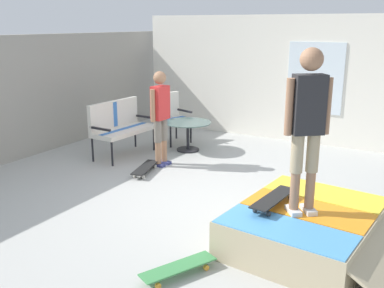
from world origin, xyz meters
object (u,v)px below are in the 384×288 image
patio_table (188,130)px  skateboard_spare (178,268)px  person_watching (160,112)px  person_skater (307,120)px  skateboard_on_ramp (274,199)px  skateboard_by_bench (145,168)px  patio_chair_near_house (170,113)px  patio_bench (119,123)px  skate_ramp (308,228)px

patio_table → skateboard_spare: (-3.84, -2.15, -0.32)m
person_watching → person_skater: bearing=-120.1°
patio_table → skateboard_on_ramp: 3.83m
skateboard_spare → skateboard_by_bench: bearing=41.8°
skateboard_spare → patio_chair_near_house: bearing=33.6°
patio_bench → skateboard_spare: bearing=-133.5°
patio_table → person_skater: size_ratio=0.52×
patio_chair_near_house → skateboard_by_bench: (-1.87, -0.71, -0.53)m
patio_bench → skateboard_by_bench: (-0.61, -1.01, -0.53)m
patio_bench → person_skater: size_ratio=0.74×
skate_ramp → skateboard_spare: size_ratio=2.64×
patio_table → skateboard_spare: bearing=-150.8°
skate_ramp → skateboard_by_bench: bearing=69.8°
patio_chair_near_house → person_watching: size_ratio=0.62×
person_watching → skateboard_by_bench: bearing=179.5°
patio_chair_near_house → skateboard_spare: patio_chair_near_house is taller
skateboard_on_ramp → skate_ramp: bearing=-75.0°
person_skater → skateboard_by_bench: (1.24, 2.96, -1.37)m
skateboard_on_ramp → skateboard_spare: bearing=153.9°
patio_chair_near_house → patio_bench: bearing=166.4°
patio_bench → patio_table: bearing=-47.1°
patio_chair_near_house → patio_table: bearing=-120.0°
patio_chair_near_house → patio_table: patio_chair_near_house is taller
person_watching → skateboard_by_bench: person_watching is taller
patio_table → skateboard_spare: size_ratio=1.11×
skate_ramp → skateboard_on_ramp: skateboard_on_ramp is taller
skateboard_by_bench → skateboard_on_ramp: skateboard_on_ramp is taller
skate_ramp → patio_table: size_ratio=2.37×
person_watching → patio_chair_near_house: bearing=27.0°
person_watching → skateboard_on_ramp: (-1.69, -2.64, -0.43)m
person_skater → skateboard_spare: person_skater is taller
skate_ramp → person_skater: size_ratio=1.22×
patio_table → skateboard_spare: 4.41m
person_skater → skateboard_spare: (-1.10, 0.87, -1.37)m
person_watching → person_skater: 3.46m
skate_ramp → person_skater: (-0.12, 0.06, 1.24)m
person_watching → skateboard_spare: 3.61m
skateboard_by_bench → skateboard_on_ramp: size_ratio=1.01×
patio_bench → skateboard_spare: size_ratio=1.58×
patio_chair_near_house → skateboard_by_bench: bearing=-159.4°
skate_ramp → patio_table: (2.61, 3.07, 0.19)m
patio_bench → person_skater: 4.46m
patio_table → skateboard_on_ramp: bearing=-135.1°
skateboard_by_bench → patio_table: bearing=2.0°
person_skater → skateboard_spare: bearing=141.8°
skate_ramp → skateboard_spare: bearing=142.9°
skate_ramp → person_skater: bearing=154.4°
patio_bench → skateboard_spare: (-2.95, -3.10, -0.53)m
skateboard_spare → person_watching: bearing=36.5°
patio_chair_near_house → skateboard_spare: (-4.21, -2.80, -0.53)m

